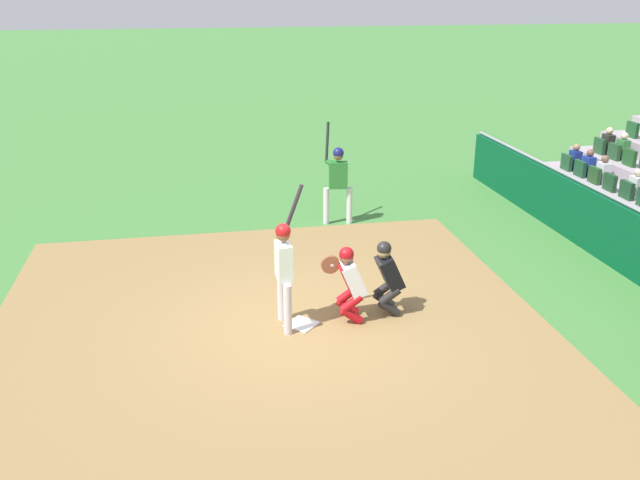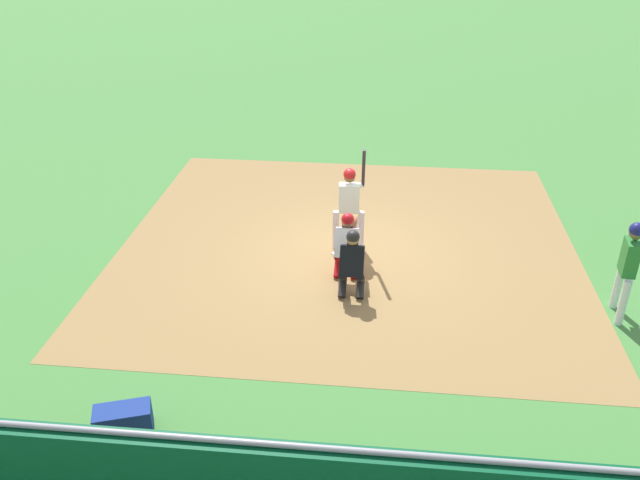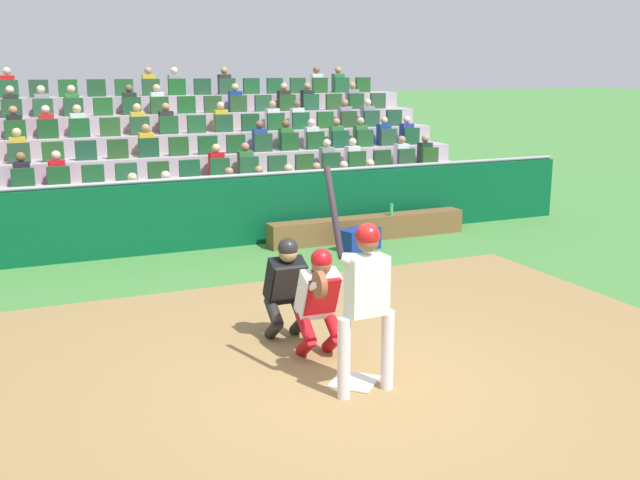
# 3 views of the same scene
# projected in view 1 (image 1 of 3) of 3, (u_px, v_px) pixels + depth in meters

# --- Properties ---
(ground_plane) EXTENTS (160.00, 160.00, 0.00)m
(ground_plane) POSITION_uv_depth(u_px,v_px,m) (302.00, 325.00, 10.93)
(ground_plane) COLOR #427E3A
(infield_dirt_patch) EXTENTS (9.29, 8.94, 0.01)m
(infield_dirt_patch) POSITION_uv_depth(u_px,v_px,m) (271.00, 328.00, 10.84)
(infield_dirt_patch) COLOR olive
(infield_dirt_patch) RESTS_ON ground_plane
(home_plate_marker) EXTENTS (0.62, 0.62, 0.02)m
(home_plate_marker) POSITION_uv_depth(u_px,v_px,m) (302.00, 324.00, 10.92)
(home_plate_marker) COLOR white
(home_plate_marker) RESTS_ON infield_dirt_patch
(batter_at_plate) EXTENTS (0.64, 0.50, 2.28)m
(batter_at_plate) POSITION_uv_depth(u_px,v_px,m) (284.00, 264.00, 10.52)
(batter_at_plate) COLOR silver
(batter_at_plate) RESTS_ON ground_plane
(catcher_crouching) EXTENTS (0.47, 0.71, 1.29)m
(catcher_crouching) POSITION_uv_depth(u_px,v_px,m) (349.00, 279.00, 10.86)
(catcher_crouching) COLOR #B01017
(catcher_crouching) RESTS_ON ground_plane
(home_plate_umpire) EXTENTS (0.47, 0.47, 1.29)m
(home_plate_umpire) POSITION_uv_depth(u_px,v_px,m) (387.00, 274.00, 11.11)
(home_plate_umpire) COLOR black
(home_plate_umpire) RESTS_ON ground_plane
(on_deck_batter) EXTENTS (0.58, 0.67, 2.28)m
(on_deck_batter) POSITION_uv_depth(u_px,v_px,m) (338.00, 177.00, 15.19)
(on_deck_batter) COLOR silver
(on_deck_batter) RESTS_ON ground_plane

